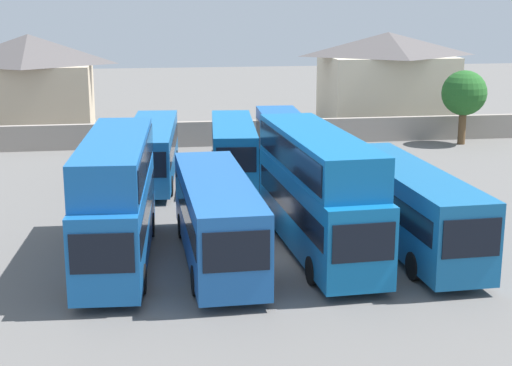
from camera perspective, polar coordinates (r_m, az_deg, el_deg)
The scene contains 12 objects.
ground at distance 49.38m, azimuth -2.55°, elevation 1.35°, with size 140.00×140.00×0.00m, color #605E5B.
depot_boundary_wall at distance 55.65m, azimuth -3.27°, elevation 3.69°, with size 56.00×0.50×1.80m, color gray.
bus_1 at distance 31.17m, azimuth -10.32°, elevation -0.79°, with size 3.13×11.18×5.11m.
bus_2 at distance 30.96m, azimuth -2.93°, elevation -2.38°, with size 2.84×11.18×3.48m.
bus_3 at distance 32.03m, azimuth 4.58°, elevation -0.24°, with size 3.19×11.65×5.09m.
bus_4 at distance 33.22m, azimuth 11.27°, elevation -1.50°, with size 2.93×11.88×3.50m.
bus_5 at distance 45.08m, azimuth -7.71°, elevation 2.52°, with size 3.46×11.65×3.34m.
bus_6 at distance 45.33m, azimuth -1.71°, elevation 2.70°, with size 3.26×10.45×3.34m.
bus_7 at distance 46.21m, azimuth 2.17°, elevation 3.03°, with size 2.92×10.47×3.52m.
house_terrace_left at distance 65.06m, azimuth -16.40°, elevation 7.28°, with size 10.05×6.97×7.63m.
house_terrace_centre at distance 65.96m, azimuth 9.69°, elevation 7.73°, with size 10.87×7.84×7.67m.
tree_left_of_lot at distance 57.82m, azimuth 15.21°, elevation 6.43°, with size 3.26×3.26×5.39m.
Camera 1 is at (-4.89, -29.99, 10.56)m, focal length 53.84 mm.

